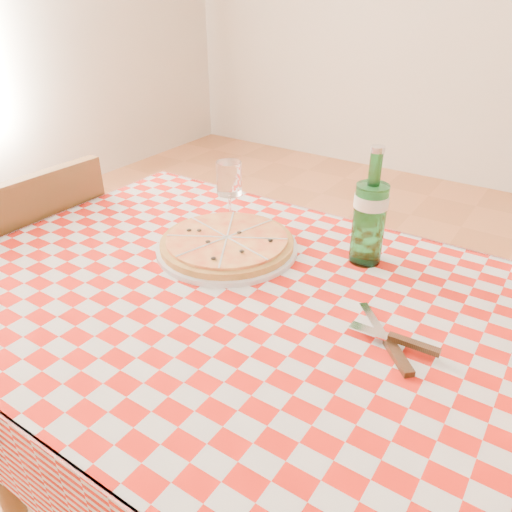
{
  "coord_description": "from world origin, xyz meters",
  "views": [
    {
      "loc": [
        0.47,
        -0.67,
        1.32
      ],
      "look_at": [
        -0.02,
        0.06,
        0.82
      ],
      "focal_mm": 35.0,
      "sensor_mm": 36.0,
      "label": 1
    }
  ],
  "objects_px": {
    "chair_far": "(41,285)",
    "water_bottle": "(371,207)",
    "dining_table": "(248,337)",
    "wine_glass": "(229,193)",
    "pizza_plate": "(227,242)"
  },
  "relations": [
    {
      "from": "chair_far",
      "to": "wine_glass",
      "type": "bearing_deg",
      "value": -153.88
    },
    {
      "from": "chair_far",
      "to": "wine_glass",
      "type": "height_order",
      "value": "wine_glass"
    },
    {
      "from": "dining_table",
      "to": "wine_glass",
      "type": "relative_size",
      "value": 7.45
    },
    {
      "from": "dining_table",
      "to": "wine_glass",
      "type": "distance_m",
      "value": 0.4
    },
    {
      "from": "dining_table",
      "to": "chair_far",
      "type": "bearing_deg",
      "value": 178.51
    },
    {
      "from": "chair_far",
      "to": "water_bottle",
      "type": "xyz_separation_m",
      "value": [
        0.91,
        0.25,
        0.39
      ]
    },
    {
      "from": "pizza_plate",
      "to": "water_bottle",
      "type": "height_order",
      "value": "water_bottle"
    },
    {
      "from": "water_bottle",
      "to": "pizza_plate",
      "type": "bearing_deg",
      "value": -155.05
    },
    {
      "from": "wine_glass",
      "to": "pizza_plate",
      "type": "bearing_deg",
      "value": -56.24
    },
    {
      "from": "pizza_plate",
      "to": "wine_glass",
      "type": "height_order",
      "value": "wine_glass"
    },
    {
      "from": "pizza_plate",
      "to": "wine_glass",
      "type": "relative_size",
      "value": 2.03
    },
    {
      "from": "pizza_plate",
      "to": "water_bottle",
      "type": "distance_m",
      "value": 0.33
    },
    {
      "from": "wine_glass",
      "to": "chair_far",
      "type": "bearing_deg",
      "value": -155.93
    },
    {
      "from": "chair_far",
      "to": "water_bottle",
      "type": "distance_m",
      "value": 1.02
    },
    {
      "from": "dining_table",
      "to": "water_bottle",
      "type": "relative_size",
      "value": 4.58
    }
  ]
}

